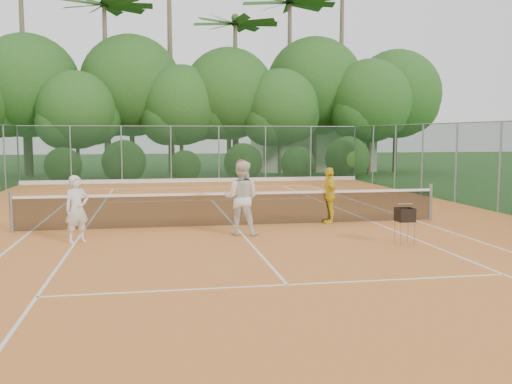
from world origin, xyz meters
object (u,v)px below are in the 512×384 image
(player_white, at_px, (77,209))
(ball_hopper, at_px, (405,216))
(player_center_grp, at_px, (241,198))
(player_yellow, at_px, (329,195))

(player_white, bearing_deg, ball_hopper, -42.17)
(player_center_grp, bearing_deg, player_yellow, 27.52)
(player_white, distance_m, player_yellow, 7.07)
(player_white, distance_m, player_center_grp, 4.04)
(player_white, bearing_deg, player_yellow, -15.34)
(player_white, xyz_separation_m, ball_hopper, (7.60, -1.61, -0.12))
(player_center_grp, relative_size, ball_hopper, 2.25)
(ball_hopper, bearing_deg, player_white, 175.57)
(player_white, xyz_separation_m, player_center_grp, (4.02, 0.35, 0.15))
(player_center_grp, distance_m, ball_hopper, 4.09)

